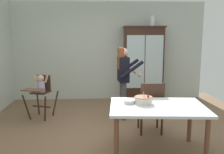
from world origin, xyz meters
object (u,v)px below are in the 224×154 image
object	(u,v)px
china_cabinet	(143,64)
serving_bowl	(129,101)
high_chair_with_toddler	(41,88)
dining_chair_far_side	(151,104)
dining_table	(157,112)
ceramic_vase	(152,21)
adult_person	(124,75)
birthday_cake	(144,100)

from	to	relation	value
china_cabinet	serving_bowl	distance (m)	2.97
high_chair_with_toddler	dining_chair_far_side	world-z (taller)	dining_chair_far_side
dining_table	serving_bowl	world-z (taller)	serving_bowl
high_chair_with_toddler	ceramic_vase	bearing A→B (deg)	44.19
adult_person	birthday_cake	distance (m)	1.44
high_chair_with_toddler	birthday_cake	size ratio (longest dim) A/B	3.39
dining_chair_far_side	birthday_cake	bearing A→B (deg)	67.59
ceramic_vase	serving_bowl	world-z (taller)	ceramic_vase
ceramic_vase	china_cabinet	bearing A→B (deg)	-179.01
ceramic_vase	birthday_cake	size ratio (longest dim) A/B	0.96
high_chair_with_toddler	serving_bowl	world-z (taller)	high_chair_with_toddler
dining_chair_far_side	dining_table	bearing A→B (deg)	86.31
adult_person	dining_chair_far_side	xyz separation A→B (m)	(0.42, -0.84, -0.41)
ceramic_vase	dining_chair_far_side	xyz separation A→B (m)	(-0.48, -2.32, -1.59)
china_cabinet	ceramic_vase	bearing A→B (deg)	0.99
dining_table	serving_bowl	bearing A→B (deg)	159.31
china_cabinet	adult_person	world-z (taller)	china_cabinet
high_chair_with_toddler	birthday_cake	bearing A→B (deg)	-21.03
ceramic_vase	birthday_cake	world-z (taller)	ceramic_vase
ceramic_vase	serving_bowl	xyz separation A→B (m)	(-0.96, -2.87, -1.38)
birthday_cake	dining_chair_far_side	distance (m)	0.67
high_chair_with_toddler	adult_person	bearing A→B (deg)	12.86
china_cabinet	ceramic_vase	distance (m)	1.15
birthday_cake	serving_bowl	size ratio (longest dim) A/B	1.56
china_cabinet	serving_bowl	world-z (taller)	china_cabinet
serving_bowl	dining_chair_far_side	world-z (taller)	dining_chair_far_side
china_cabinet	dining_chair_far_side	distance (m)	2.38
china_cabinet	ceramic_vase	size ratio (longest dim) A/B	7.52
dining_chair_far_side	adult_person	bearing A→B (deg)	-62.34
adult_person	dining_table	size ratio (longest dim) A/B	1.03
high_chair_with_toddler	adult_person	world-z (taller)	adult_person
serving_bowl	adult_person	bearing A→B (deg)	87.77
serving_bowl	dining_chair_far_side	bearing A→B (deg)	49.19
ceramic_vase	high_chair_with_toddler	xyz separation A→B (m)	(-2.68, -1.32, -1.50)
serving_bowl	china_cabinet	bearing A→B (deg)	75.51
birthday_cake	high_chair_with_toddler	bearing A→B (deg)	140.96
dining_table	high_chair_with_toddler	bearing A→B (deg)	141.36
adult_person	dining_table	distance (m)	1.62
china_cabinet	adult_person	xyz separation A→B (m)	(-0.69, -1.48, -0.05)
china_cabinet	dining_chair_far_side	bearing A→B (deg)	-96.58
dining_table	dining_chair_far_side	distance (m)	0.71
high_chair_with_toddler	serving_bowl	size ratio (longest dim) A/B	5.28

